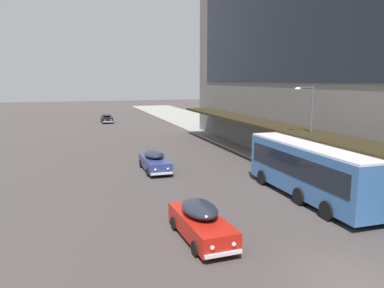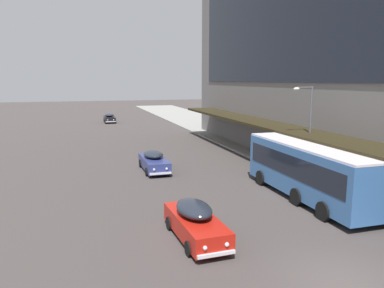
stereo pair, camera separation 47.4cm
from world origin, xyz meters
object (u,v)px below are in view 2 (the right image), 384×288
Objects in this scene: sedan_second_mid at (110,118)px; pedestrian_at_kerb at (361,185)px; sedan_oncoming_rear at (195,221)px; sedan_oncoming_front at (154,161)px; transit_bus_kerbside_front at (309,168)px; street_lamp at (308,126)px.

sedan_second_mid is 2.63× the size of pedestrian_at_kerb.
sedan_oncoming_rear is 10.58m from pedestrian_at_kerb.
sedan_oncoming_front is at bearing 86.84° from sedan_oncoming_rear.
pedestrian_at_kerb is at bearing 9.39° from sedan_oncoming_rear.
transit_bus_kerbside_front is at bearing -80.05° from sedan_second_mid.
pedestrian_at_kerb is at bearing -49.66° from sedan_oncoming_front.
sedan_oncoming_rear is 13.18m from sedan_oncoming_front.
sedan_oncoming_front is 2.69× the size of pedestrian_at_kerb.
sedan_oncoming_rear is at bearing -146.14° from street_lamp.
sedan_oncoming_rear is 2.65× the size of pedestrian_at_kerb.
sedan_second_mid is 0.97× the size of sedan_oncoming_front.
transit_bus_kerbside_front is 2.95m from pedestrian_at_kerb.
pedestrian_at_kerb reaches higher than sedan_second_mid.
pedestrian_at_kerb is at bearing -77.71° from sedan_second_mid.
sedan_oncoming_front is at bearing 127.37° from transit_bus_kerbside_front.
transit_bus_kerbside_front reaches higher than sedan_oncoming_front.
transit_bus_kerbside_front reaches higher than sedan_oncoming_rear.
sedan_oncoming_front reaches higher than sedan_second_mid.
sedan_oncoming_front is (0.73, 13.16, -0.04)m from sedan_oncoming_rear.
sedan_second_mid is 43.02m from street_lamp.
pedestrian_at_kerb is 5.86m from street_lamp.
sedan_oncoming_front is 15.00m from pedestrian_at_kerb.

